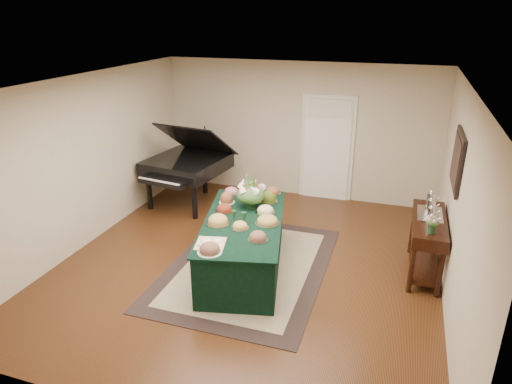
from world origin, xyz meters
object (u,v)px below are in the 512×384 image
(mahogany_sideboard, at_px, (428,231))
(floral_centerpiece, at_px, (250,191))
(buffet_table, at_px, (244,244))
(grand_piano, at_px, (187,164))

(mahogany_sideboard, bearing_deg, floral_centerpiece, -174.56)
(floral_centerpiece, relative_size, mahogany_sideboard, 0.32)
(buffet_table, xyz_separation_m, floral_centerpiece, (-0.05, 0.47, 0.66))
(buffet_table, distance_m, grand_piano, 2.77)
(grand_piano, height_order, mahogany_sideboard, grand_piano)
(grand_piano, bearing_deg, mahogany_sideboard, -16.16)
(floral_centerpiece, xyz_separation_m, mahogany_sideboard, (2.58, 0.25, -0.38))
(buffet_table, xyz_separation_m, grand_piano, (-1.88, 1.99, 0.42))
(mahogany_sideboard, bearing_deg, buffet_table, -164.27)
(buffet_table, bearing_deg, grand_piano, 133.34)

